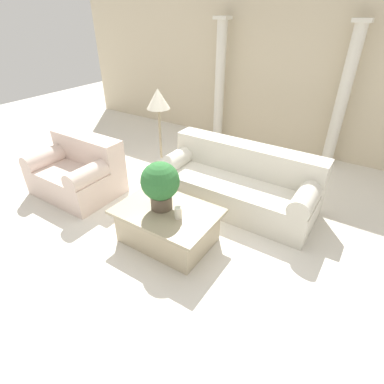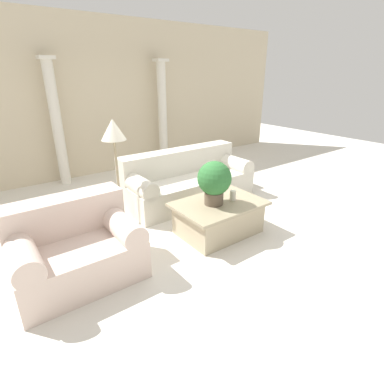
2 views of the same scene
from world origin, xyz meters
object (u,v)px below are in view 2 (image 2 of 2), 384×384
coffee_table (218,217)px  floor_lamp (114,137)px  potted_plant (214,180)px  loveseat (75,247)px  sofa_long (187,180)px

coffee_table → floor_lamp: bearing=130.7°
potted_plant → loveseat: bearing=173.8°
potted_plant → floor_lamp: floor_lamp is taller
floor_lamp → loveseat: bearing=-135.5°
sofa_long → floor_lamp: size_ratio=1.46×
loveseat → coffee_table: bearing=-6.3°
sofa_long → loveseat: same height
loveseat → potted_plant: potted_plant is taller
loveseat → potted_plant: (1.81, -0.20, 0.44)m
coffee_table → floor_lamp: floor_lamp is taller
sofa_long → potted_plant: 1.39m
coffee_table → sofa_long: bearing=74.5°
coffee_table → floor_lamp: (-0.97, 1.12, 1.07)m
floor_lamp → coffee_table: bearing=-49.3°
sofa_long → floor_lamp: (-1.31, -0.13, 0.95)m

